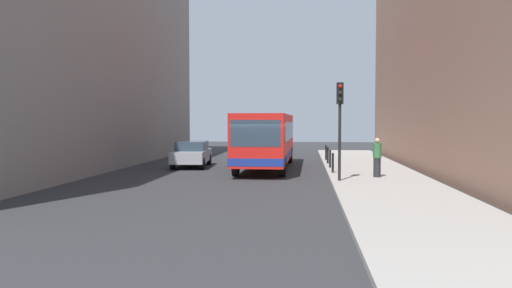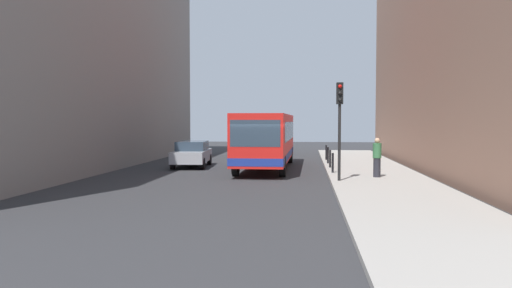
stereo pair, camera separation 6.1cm
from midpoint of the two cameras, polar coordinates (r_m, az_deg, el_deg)
name	(u,v)px [view 2 (the right image)]	position (r m, az deg, el deg)	size (l,w,h in m)	color
ground_plane	(260,178)	(23.41, 0.48, -3.86)	(80.00, 80.00, 0.00)	#2D2D30
sidewalk	(377,177)	(23.53, 13.72, -3.72)	(4.40, 40.00, 0.15)	#9E9991
building_left	(63,43)	(30.70, -21.06, 10.66)	(7.00, 32.00, 14.04)	gray
building_right	(488,9)	(29.30, 25.03, 13.78)	(7.00, 32.00, 16.86)	#936B56
bus	(267,138)	(27.76, 1.30, 0.74)	(2.67, 11.05, 3.00)	red
car_beside_bus	(192,153)	(29.01, -7.25, -1.06)	(2.12, 4.52, 1.48)	#A5A8AD
car_behind_bus	(271,144)	(39.72, 1.82, -0.04)	(2.14, 4.53, 1.48)	navy
traffic_light	(340,112)	(21.15, 9.60, 3.57)	(0.28, 0.33, 4.10)	black
bollard_near	(333,163)	(24.47, 8.81, -2.13)	(0.11, 0.11, 0.95)	black
bollard_mid	(330,159)	(27.13, 8.51, -1.66)	(0.11, 0.11, 0.95)	black
bollard_far	(328,155)	(29.79, 8.27, -1.28)	(0.11, 0.11, 0.95)	black
bollard_farthest	(326,152)	(32.45, 8.06, -0.96)	(0.11, 0.11, 0.95)	black
pedestrian_near_signal	(377,157)	(22.89, 13.71, -1.50)	(0.38, 0.38, 1.75)	#26262D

